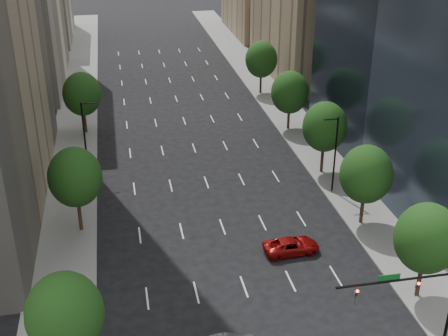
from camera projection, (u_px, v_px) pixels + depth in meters
sidewalk_left at (70, 194)px, 65.71m from camera, size 6.00×200.00×0.15m
sidewalk_right at (333, 171)px, 70.98m from camera, size 6.00×200.00×0.15m
tree_right_1 at (427, 238)px, 47.05m from camera, size 5.20×5.20×8.75m
tree_right_2 at (366, 174)px, 57.71m from camera, size 5.20×5.20×8.61m
tree_right_3 at (325, 127)px, 68.18m from camera, size 5.20×5.20×8.89m
tree_right_4 at (290, 92)px, 80.74m from camera, size 5.20×5.20×8.46m
tree_right_5 at (261, 59)px, 94.75m from camera, size 5.20×5.20×8.75m
tree_left_0 at (65, 314)px, 38.75m from camera, size 5.20×5.20×8.75m
tree_left_1 at (75, 177)px, 56.32m from camera, size 5.20×5.20×8.97m
tree_left_2 at (82, 94)px, 79.41m from camera, size 5.20×5.20×8.68m
streetlight_rn at (335, 153)px, 64.13m from camera, size 1.70×0.20×9.00m
streetlight_ln at (85, 136)px, 68.39m from camera, size 1.70×0.20×9.00m
traffic_signal at (422, 296)px, 41.41m from camera, size 9.12×0.40×7.38m
car_red_far at (291, 246)px, 55.10m from camera, size 5.43×2.74×1.47m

